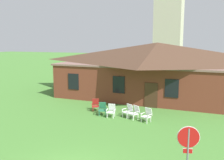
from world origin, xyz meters
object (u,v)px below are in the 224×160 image
at_px(lawn_chair_middle, 128,110).
at_px(lawn_chair_right_end, 135,112).
at_px(lawn_chair_far_side, 147,115).
at_px(lawn_chair_by_porch, 96,105).
at_px(lawn_chair_near_door, 102,108).
at_px(stop_sign, 188,146).
at_px(lawn_chair_left_end, 111,110).

relative_size(lawn_chair_middle, lawn_chair_right_end, 1.00).
height_order(lawn_chair_right_end, lawn_chair_far_side, same).
distance_m(lawn_chair_by_porch, lawn_chair_near_door, 1.29).
relative_size(stop_sign, lawn_chair_near_door, 2.65).
distance_m(lawn_chair_near_door, lawn_chair_far_side, 3.53).
relative_size(stop_sign, lawn_chair_by_porch, 2.65).
distance_m(stop_sign, lawn_chair_far_side, 8.13).
distance_m(lawn_chair_middle, lawn_chair_right_end, 0.59).
height_order(lawn_chair_near_door, lawn_chair_left_end, same).
distance_m(stop_sign, lawn_chair_by_porch, 11.58).
bearing_deg(stop_sign, lawn_chair_left_end, 128.81).
xyz_separation_m(lawn_chair_left_end, lawn_chair_middle, (1.16, 0.43, 0.00)).
height_order(lawn_chair_near_door, lawn_chair_right_end, same).
distance_m(lawn_chair_left_end, lawn_chair_middle, 1.23).
bearing_deg(stop_sign, lawn_chair_near_door, 131.64).
relative_size(lawn_chair_by_porch, lawn_chair_near_door, 1.00).
bearing_deg(lawn_chair_middle, lawn_chair_far_side, -19.19).
bearing_deg(lawn_chair_right_end, lawn_chair_near_door, -179.63).
height_order(stop_sign, lawn_chair_left_end, stop_sign).
height_order(stop_sign, lawn_chair_middle, stop_sign).
bearing_deg(lawn_chair_far_side, lawn_chair_middle, 160.81).
xyz_separation_m(stop_sign, lawn_chair_near_door, (-6.80, 7.65, -1.29)).
relative_size(lawn_chair_left_end, lawn_chair_far_side, 1.00).
xyz_separation_m(stop_sign, lawn_chair_by_porch, (-7.77, 8.49, -1.29)).
distance_m(lawn_chair_by_porch, lawn_chair_left_end, 2.08).
xyz_separation_m(lawn_chair_left_end, lawn_chair_far_side, (2.70, -0.11, 0.00)).
xyz_separation_m(lawn_chair_near_door, lawn_chair_right_end, (2.53, 0.02, 0.00)).
distance_m(lawn_chair_near_door, lawn_chair_left_end, 0.84).
height_order(stop_sign, lawn_chair_right_end, stop_sign).
bearing_deg(lawn_chair_right_end, lawn_chair_by_porch, 166.68).
bearing_deg(lawn_chair_near_door, lawn_chair_right_end, 0.37).
bearing_deg(stop_sign, lawn_chair_middle, 121.53).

